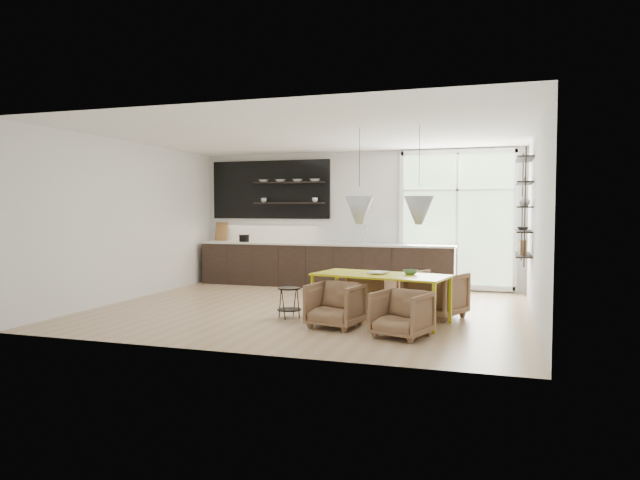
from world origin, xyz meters
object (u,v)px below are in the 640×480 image
(armchair_front_left, at_px, (335,305))
(wire_stool, at_px, (289,298))
(dining_table, at_px, (381,277))
(armchair_back_left, at_px, (373,292))
(armchair_back_right, at_px, (436,294))
(armchair_front_right, at_px, (402,314))

(armchair_front_left, bearing_deg, wire_stool, 162.44)
(armchair_front_left, height_order, wire_stool, armchair_front_left)
(dining_table, height_order, armchair_front_left, dining_table)
(armchair_front_left, distance_m, wire_stool, 0.97)
(armchair_front_left, bearing_deg, dining_table, 56.60)
(armchair_back_left, bearing_deg, dining_table, 120.54)
(dining_table, relative_size, armchair_back_right, 2.65)
(armchair_back_left, relative_size, wire_stool, 1.48)
(armchair_front_right, bearing_deg, wire_stool, 174.87)
(armchair_front_left, relative_size, wire_stool, 1.49)
(dining_table, height_order, armchair_front_right, dining_table)
(dining_table, height_order, armchair_back_left, dining_table)
(dining_table, relative_size, wire_stool, 4.44)
(armchair_back_right, bearing_deg, dining_table, 63.73)
(armchair_back_right, bearing_deg, armchair_back_left, 9.22)
(armchair_back_right, distance_m, wire_stool, 2.27)
(armchair_front_left, xyz_separation_m, armchair_front_right, (1.00, -0.35, -0.01))
(dining_table, distance_m, armchair_front_left, 0.85)
(dining_table, distance_m, wire_stool, 1.45)
(armchair_front_right, bearing_deg, armchair_back_right, 97.62)
(armchair_front_right, bearing_deg, armchair_back_left, 131.08)
(armchair_back_left, height_order, armchair_front_right, armchair_back_left)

